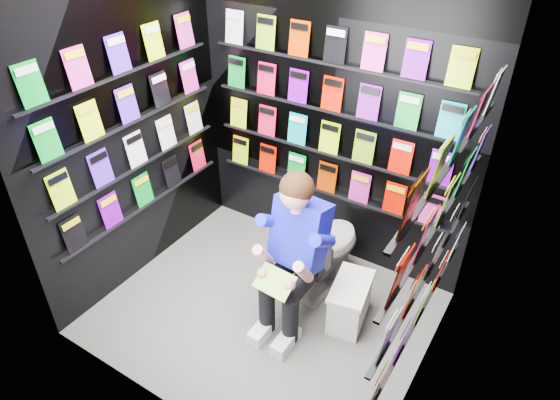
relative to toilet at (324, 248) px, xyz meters
The scene contains 13 objects.
floor 0.69m from the toilet, 111.11° to the right, with size 2.40×2.40×0.00m, color #60605D.
wall_back 1.06m from the toilet, 115.20° to the left, with size 2.40×0.04×2.60m, color black.
wall_front 1.82m from the toilet, 97.79° to the right, with size 2.40×0.04×2.60m, color black.
wall_left 1.78m from the toilet, 158.74° to the right, with size 0.04×2.00×2.60m, color black.
wall_right 1.47m from the toilet, 29.07° to the right, with size 0.04×2.00×2.60m, color black.
comics_back 1.05m from the toilet, 116.75° to the left, with size 2.10×0.06×1.37m, color red, non-canonical shape.
comics_left 1.76m from the toilet, 158.33° to the right, with size 0.06×1.70×1.37m, color red, non-canonical shape.
comics_right 1.45m from the toilet, 29.83° to the right, with size 0.06×1.70×1.37m, color red, non-canonical shape.
toilet is the anchor object (origin of this frame).
longbox 0.49m from the toilet, 34.61° to the right, with size 0.24×0.43×0.33m, color white.
longbox_lid 0.45m from the toilet, 34.61° to the right, with size 0.26×0.46×0.03m, color white.
reader 0.55m from the toilet, 90.00° to the right, with size 0.52×0.76×1.41m, color #1C1BCA, non-canonical shape.
held_comic 0.76m from the toilet, 90.00° to the right, with size 0.28×0.01×0.19m, color green.
Camera 1 is at (1.58, -2.28, 2.93)m, focal length 32.00 mm.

